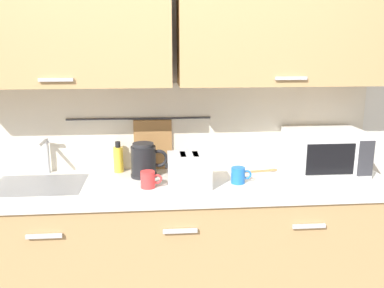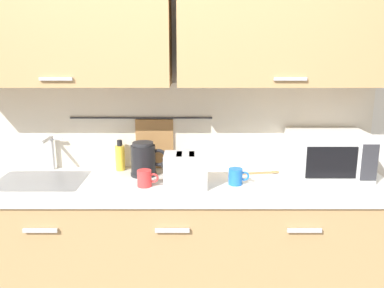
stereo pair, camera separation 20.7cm
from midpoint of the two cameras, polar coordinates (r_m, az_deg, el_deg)
name	(u,v)px [view 1 (the left image)]	position (r m, az deg, el deg)	size (l,w,h in m)	color
counter_unit	(176,251)	(2.56, -4.67, -14.80)	(2.53, 0.64, 0.90)	tan
back_wall_assembly	(174,72)	(2.49, -4.95, 10.06)	(3.70, 0.41, 2.50)	silver
sink_faucet	(46,151)	(2.68, -21.87, -1.00)	(0.09, 0.17, 0.22)	#B2B5BA
microwave	(324,152)	(2.62, 15.93, -1.07)	(0.46, 0.35, 0.27)	white
electric_kettle	(144,160)	(2.48, -9.09, -2.31)	(0.23, 0.16, 0.21)	black
dish_soap_bottle	(118,159)	(2.61, -12.52, -2.04)	(0.06, 0.06, 0.20)	yellow
mug_near_sink	(148,179)	(2.30, -8.71, -4.97)	(0.12, 0.08, 0.09)	red
toaster	(189,170)	(2.28, -3.00, -3.70)	(0.26, 0.17, 0.19)	#B7BABF
mug_by_kettle	(238,175)	(2.35, 4.03, -4.41)	(0.12, 0.08, 0.09)	blue
wooden_spoon	(262,171)	(2.59, 7.57, -3.77)	(0.28, 0.07, 0.01)	#9E7042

